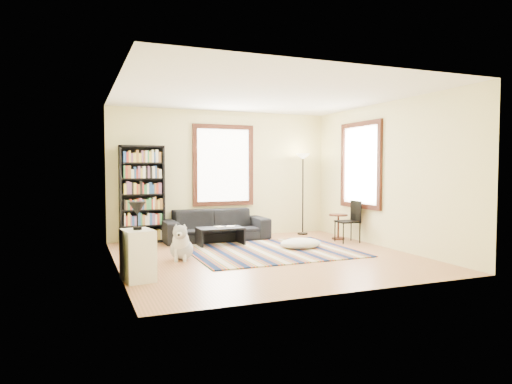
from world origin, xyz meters
name	(u,v)px	position (x,y,z in m)	size (l,w,h in m)	color
floor	(267,259)	(0.00, 0.00, -0.05)	(5.00, 5.00, 0.10)	tan
ceiling	(267,91)	(0.00, 0.00, 2.85)	(5.00, 5.00, 0.10)	white
wall_back	(222,174)	(0.00, 2.55, 1.40)	(5.00, 0.10, 2.80)	beige
wall_front	(350,179)	(0.00, -2.55, 1.40)	(5.00, 0.10, 2.80)	beige
wall_left	(112,177)	(-2.55, 0.00, 1.40)	(0.10, 5.00, 2.80)	beige
wall_right	(388,175)	(2.55, 0.00, 1.40)	(0.10, 5.00, 2.80)	beige
window_back	(223,165)	(0.00, 2.47, 1.60)	(1.20, 0.06, 1.60)	white
window_right	(361,165)	(2.47, 0.80, 1.60)	(0.06, 1.20, 1.60)	white
rug	(272,251)	(0.28, 0.41, 0.01)	(2.96, 2.37, 0.02)	#0D1C43
sofa	(216,225)	(-0.31, 2.05, 0.33)	(0.87, 2.23, 0.65)	black
bookshelf	(142,194)	(-1.80, 2.32, 1.00)	(0.90, 0.30, 2.00)	black
coffee_table	(220,236)	(-0.41, 1.38, 0.18)	(0.90, 0.50, 0.36)	black
book_a	(215,227)	(-0.51, 1.38, 0.37)	(0.21, 0.16, 0.02)	beige
book_b	(227,226)	(-0.26, 1.43, 0.37)	(0.16, 0.21, 0.02)	beige
floor_cushion	(301,243)	(0.91, 0.48, 0.10)	(0.80, 0.60, 0.20)	silver
floor_lamp	(303,194)	(1.82, 2.15, 0.93)	(0.30, 0.30, 1.86)	black
side_table	(338,227)	(2.20, 1.21, 0.27)	(0.40, 0.40, 0.54)	#401A10
folding_chair	(347,222)	(2.15, 0.78, 0.43)	(0.42, 0.40, 0.86)	black
white_cabinet	(138,255)	(-2.30, -0.92, 0.35)	(0.38, 0.50, 0.70)	white
table_lamp	(137,216)	(-2.30, -0.92, 0.89)	(0.24, 0.24, 0.38)	black
dog	(182,242)	(-1.44, 0.26, 0.30)	(0.43, 0.60, 0.60)	silver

